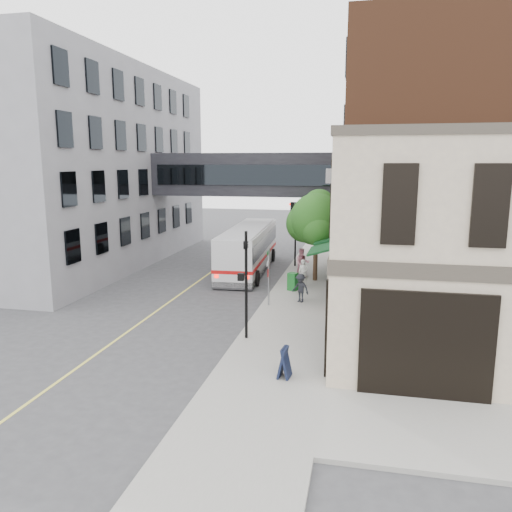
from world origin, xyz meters
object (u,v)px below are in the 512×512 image
at_px(pedestrian_b, 302,263).
at_px(newspaper_box, 293,282).
at_px(pedestrian_c, 301,288).
at_px(pedestrian_a, 303,273).
at_px(bus, 248,247).
at_px(sandwich_board, 284,362).

relative_size(pedestrian_b, newspaper_box, 1.84).
height_order(pedestrian_c, newspaper_box, pedestrian_c).
relative_size(pedestrian_b, pedestrian_c, 1.24).
distance_m(pedestrian_a, pedestrian_b, 2.29).
bearing_deg(newspaper_box, bus, 149.95).
bearing_deg(pedestrian_b, newspaper_box, -103.13).
relative_size(pedestrian_a, newspaper_box, 1.57).
relative_size(newspaper_box, sandwich_board, 0.95).
distance_m(pedestrian_a, sandwich_board, 12.87).
bearing_deg(pedestrian_b, bus, 145.02).
distance_m(pedestrian_c, newspaper_box, 2.46).
xyz_separation_m(pedestrian_a, sandwich_board, (0.90, -12.84, -0.26)).
height_order(pedestrian_b, sandwich_board, pedestrian_b).
bearing_deg(pedestrian_c, pedestrian_a, 119.94).
distance_m(bus, sandwich_board, 17.61).
bearing_deg(pedestrian_a, newspaper_box, -116.54).
bearing_deg(bus, newspaper_box, -53.39).
bearing_deg(sandwich_board, pedestrian_b, 101.04).
xyz_separation_m(pedestrian_c, newspaper_box, (-0.73, 2.34, -0.25)).
height_order(pedestrian_a, pedestrian_b, pedestrian_b).
xyz_separation_m(pedestrian_c, sandwich_board, (0.63, -9.38, -0.22)).
distance_m(pedestrian_b, newspaper_box, 3.41).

